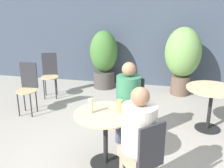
% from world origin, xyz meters
% --- Properties ---
extents(storefront_wall, '(10.00, 0.06, 3.00)m').
position_xyz_m(storefront_wall, '(0.00, 3.52, 1.50)').
color(storefront_wall, '#3D4756').
rests_on(storefront_wall, ground_plane).
extents(cafe_table_near, '(0.78, 0.78, 0.72)m').
position_xyz_m(cafe_table_near, '(-0.18, 0.13, 0.55)').
color(cafe_table_near, black).
rests_on(cafe_table_near, ground_plane).
extents(cafe_table_far, '(0.81, 0.81, 0.72)m').
position_xyz_m(cafe_table_far, '(1.26, 1.40, 0.56)').
color(cafe_table_far, black).
rests_on(cafe_table_far, ground_plane).
extents(bistro_chair_0, '(0.43, 0.43, 0.94)m').
position_xyz_m(bistro_chair_0, '(0.38, -0.45, 0.56)').
color(bistro_chair_0, tan).
rests_on(bistro_chair_0, ground_plane).
extents(bistro_chair_1, '(0.39, 0.41, 0.94)m').
position_xyz_m(bistro_chair_1, '(0.05, 0.91, 0.56)').
color(bistro_chair_1, tan).
rests_on(bistro_chair_1, ground_plane).
extents(bistro_chair_3, '(0.37, 0.38, 0.94)m').
position_xyz_m(bistro_chair_3, '(-1.95, 1.41, 0.56)').
color(bistro_chair_3, tan).
rests_on(bistro_chair_3, ground_plane).
extents(bistro_chair_4, '(0.39, 0.41, 0.94)m').
position_xyz_m(bistro_chair_4, '(-1.93, 2.30, 0.56)').
color(bistro_chair_4, tan).
rests_on(bistro_chair_4, ground_plane).
extents(seated_person_0, '(0.46, 0.46, 1.26)m').
position_xyz_m(seated_person_0, '(0.28, -0.35, 0.74)').
color(seated_person_0, gray).
rests_on(seated_person_0, ground_plane).
extents(seated_person_1, '(0.38, 0.41, 1.22)m').
position_xyz_m(seated_person_1, '(0.00, 0.77, 0.72)').
color(seated_person_1, '#42475B').
rests_on(seated_person_1, ground_plane).
extents(beer_glass_0, '(0.07, 0.07, 0.17)m').
position_xyz_m(beer_glass_0, '(-0.01, 0.19, 0.80)').
color(beer_glass_0, '#DBC65B').
rests_on(beer_glass_0, cafe_table_near).
extents(beer_glass_1, '(0.06, 0.06, 0.19)m').
position_xyz_m(beer_glass_1, '(-0.36, 0.11, 0.81)').
color(beer_glass_1, beige).
rests_on(beer_glass_1, cafe_table_near).
extents(potted_plant_0, '(0.65, 0.65, 1.36)m').
position_xyz_m(potted_plant_0, '(-0.92, 3.11, 0.74)').
color(potted_plant_0, '#47423D').
rests_on(potted_plant_0, ground_plane).
extents(potted_plant_1, '(0.77, 0.77, 1.49)m').
position_xyz_m(potted_plant_1, '(0.86, 3.00, 0.88)').
color(potted_plant_1, brown).
rests_on(potted_plant_1, ground_plane).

